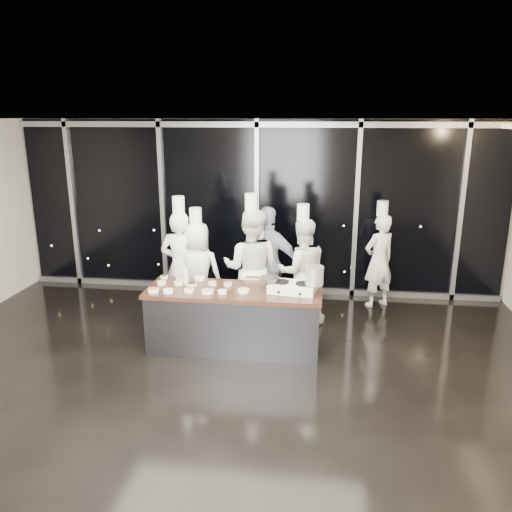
{
  "coord_description": "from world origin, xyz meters",
  "views": [
    {
      "loc": [
        1.18,
        -5.61,
        3.25
      ],
      "look_at": [
        0.27,
        1.2,
        1.31
      ],
      "focal_mm": 35.0,
      "sensor_mm": 36.0,
      "label": 1
    }
  ],
  "objects": [
    {
      "name": "window_wall",
      "position": [
        0.0,
        3.43,
        1.6
      ],
      "size": [
        8.9,
        0.11,
        3.2
      ],
      "color": "black",
      "rests_on": "ground"
    },
    {
      "name": "frying_pan",
      "position": [
        0.49,
        0.95,
        1.06
      ],
      "size": [
        0.48,
        0.3,
        0.04
      ],
      "rotation": [
        0.0,
        0.0,
        -0.13
      ],
      "color": "slate",
      "rests_on": "stove"
    },
    {
      "name": "squeeze_bottle",
      "position": [
        -0.73,
        1.05,
        1.03
      ],
      "size": [
        0.07,
        0.07,
        0.27
      ],
      "color": "silver",
      "rests_on": "demo_counter"
    },
    {
      "name": "chef_far_left",
      "position": [
        -1.02,
        1.79,
        0.93
      ],
      "size": [
        0.69,
        0.48,
        2.05
      ],
      "rotation": [
        0.0,
        0.0,
        3.07
      ],
      "color": "white",
      "rests_on": "ground"
    },
    {
      "name": "chef_right",
      "position": [
        0.9,
        2.01,
        0.86
      ],
      "size": [
        0.97,
        0.84,
        1.94
      ],
      "rotation": [
        0.0,
        0.0,
        3.4
      ],
      "color": "white",
      "rests_on": "ground"
    },
    {
      "name": "room_shell",
      "position": [
        0.18,
        0.0,
        2.25
      ],
      "size": [
        9.02,
        7.02,
        3.21
      ],
      "color": "beige",
      "rests_on": "ground"
    },
    {
      "name": "prep_bowls",
      "position": [
        -0.58,
        0.91,
        0.93
      ],
      "size": [
        1.41,
        0.75,
        0.05
      ],
      "color": "white",
      "rests_on": "demo_counter"
    },
    {
      "name": "chef_center",
      "position": [
        0.12,
        1.78,
        0.95
      ],
      "size": [
        0.97,
        0.79,
        2.12
      ],
      "rotation": [
        0.0,
        0.0,
        3.06
      ],
      "color": "white",
      "rests_on": "ground"
    },
    {
      "name": "stove",
      "position": [
        0.82,
        0.91,
        0.96
      ],
      "size": [
        0.68,
        0.47,
        0.14
      ],
      "rotation": [
        0.0,
        0.0,
        -0.13
      ],
      "color": "white",
      "rests_on": "demo_counter"
    },
    {
      "name": "demo_counter",
      "position": [
        0.0,
        0.9,
        0.45
      ],
      "size": [
        2.46,
        0.86,
        0.9
      ],
      "color": "#343438",
      "rests_on": "ground"
    },
    {
      "name": "ground",
      "position": [
        0.0,
        0.0,
        0.0
      ],
      "size": [
        9.0,
        9.0,
        0.0
      ],
      "primitive_type": "plane",
      "color": "black",
      "rests_on": "ground"
    },
    {
      "name": "guest",
      "position": [
        0.36,
        2.02,
        0.94
      ],
      "size": [
        1.18,
        0.69,
        1.88
      ],
      "rotation": [
        0.0,
        0.0,
        2.93
      ],
      "color": "#141E38",
      "rests_on": "ground"
    },
    {
      "name": "stock_pot",
      "position": [
        1.12,
        0.86,
        1.17
      ],
      "size": [
        0.28,
        0.28,
        0.25
      ],
      "primitive_type": "cylinder",
      "rotation": [
        0.0,
        0.0,
        -0.13
      ],
      "color": "silver",
      "rests_on": "stove"
    },
    {
      "name": "chef_left",
      "position": [
        -0.76,
        1.81,
        0.84
      ],
      "size": [
        0.85,
        0.6,
        1.88
      ],
      "rotation": [
        0.0,
        0.0,
        3.05
      ],
      "color": "white",
      "rests_on": "ground"
    },
    {
      "name": "chef_side",
      "position": [
        2.2,
        2.9,
        0.84
      ],
      "size": [
        0.72,
        0.66,
        1.87
      ],
      "rotation": [
        0.0,
        0.0,
        3.73
      ],
      "color": "white",
      "rests_on": "ground"
    }
  ]
}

